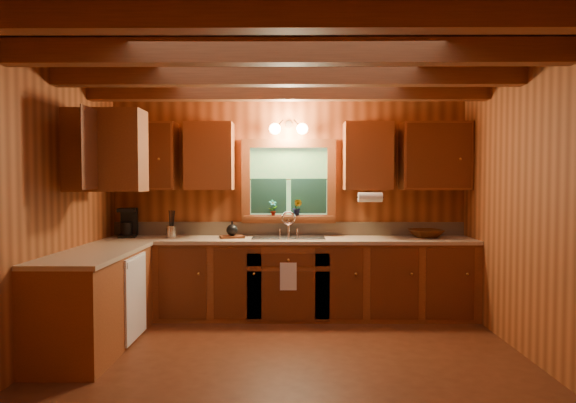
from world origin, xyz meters
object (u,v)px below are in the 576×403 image
Objects in this scene: wicker_basket at (426,233)px; cutting_board at (232,237)px; sink at (288,242)px; coffee_maker at (128,223)px.

cutting_board is at bearing -178.60° from wicker_basket.
wicker_basket is at bearing 2.12° from sink.
coffee_maker is 0.89× the size of wicker_basket.
coffee_maker is 1.26× the size of cutting_board.
wicker_basket is at bearing -11.81° from coffee_maker.
sink is at bearing -16.01° from cutting_board.
coffee_maker is at bearing 177.15° from sink.
sink reaches higher than cutting_board.
cutting_board is at bearing -15.40° from coffee_maker.
coffee_maker reaches higher than sink.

